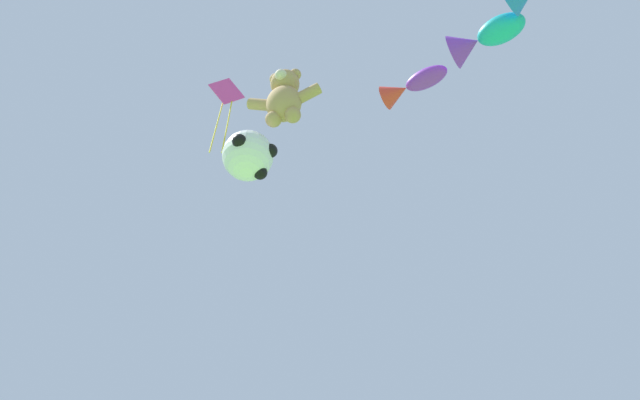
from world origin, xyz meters
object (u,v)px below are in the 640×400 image
object	(u,v)px
teddy_bear_kite	(284,97)
fish_kite_teal	(483,38)
fish_kite_violet	(411,86)
soccer_ball_kite	(248,156)
diamond_kite	(225,101)

from	to	relation	value
teddy_bear_kite	fish_kite_teal	size ratio (longest dim) A/B	0.94
teddy_bear_kite	fish_kite_violet	bearing A→B (deg)	24.13
soccer_ball_kite	teddy_bear_kite	bearing A→B (deg)	-4.96
fish_kite_violet	diamond_kite	distance (m)	4.70
fish_kite_violet	fish_kite_teal	xyz separation A→B (m)	(1.73, -0.68, 0.20)
soccer_ball_kite	fish_kite_teal	size ratio (longest dim) A/B	0.64
fish_kite_violet	fish_kite_teal	world-z (taller)	fish_kite_teal
soccer_ball_kite	diamond_kite	world-z (taller)	diamond_kite
teddy_bear_kite	diamond_kite	bearing A→B (deg)	149.78
diamond_kite	fish_kite_teal	bearing A→B (deg)	-6.10
diamond_kite	fish_kite_violet	bearing A→B (deg)	0.11
teddy_bear_kite	fish_kite_violet	world-z (taller)	fish_kite_violet
teddy_bear_kite	diamond_kite	xyz separation A→B (m)	(-1.98, 1.16, 1.98)
teddy_bear_kite	fish_kite_teal	xyz separation A→B (m)	(4.33, 0.48, 1.14)
soccer_ball_kite	diamond_kite	xyz separation A→B (m)	(-1.27, 1.09, 3.54)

